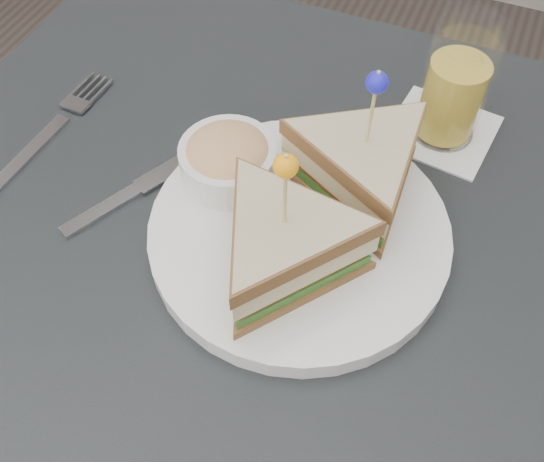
% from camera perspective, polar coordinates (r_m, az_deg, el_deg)
% --- Properties ---
extents(table, '(0.80, 0.80, 0.75)m').
position_cam_1_polar(table, '(0.62, -1.23, -7.31)').
color(table, black).
rests_on(table, ground).
extents(plate_meal, '(0.36, 0.36, 0.16)m').
position_cam_1_polar(plate_meal, '(0.54, 3.46, 2.34)').
color(plate_meal, white).
rests_on(plate_meal, table).
extents(cutlery_fork, '(0.03, 0.21, 0.01)m').
position_cam_1_polar(cutlery_fork, '(0.70, -19.99, 9.02)').
color(cutlery_fork, silver).
rests_on(cutlery_fork, table).
extents(cutlery_knife, '(0.11, 0.19, 0.01)m').
position_cam_1_polar(cutlery_knife, '(0.62, -11.79, 4.37)').
color(cutlery_knife, silver).
rests_on(cutlery_knife, table).
extents(drink_set, '(0.12, 0.12, 0.13)m').
position_cam_1_polar(drink_set, '(0.65, 16.79, 12.71)').
color(drink_set, white).
rests_on(drink_set, table).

